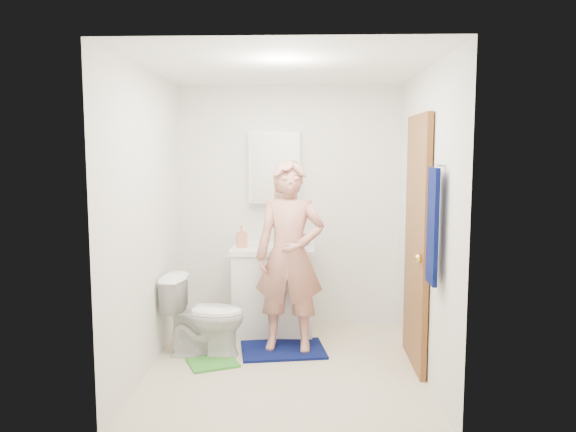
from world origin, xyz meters
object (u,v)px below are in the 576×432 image
object	(u,v)px
medicine_cabinet	(275,167)
vanity_cabinet	(274,292)
man	(290,256)
towel	(433,226)
toothbrush_cup	(305,240)
soap_dispenser	(241,236)
toilet	(204,315)

from	to	relation	value
medicine_cabinet	vanity_cabinet	bearing A→B (deg)	-90.00
vanity_cabinet	man	world-z (taller)	man
medicine_cabinet	towel	world-z (taller)	medicine_cabinet
towel	toothbrush_cup	xyz separation A→B (m)	(-0.88, 1.56, -0.35)
towel	man	size ratio (longest dim) A/B	0.48
medicine_cabinet	soap_dispenser	bearing A→B (deg)	-135.80
toilet	soap_dispenser	distance (m)	0.86
soap_dispenser	toothbrush_cup	bearing A→B (deg)	13.51
medicine_cabinet	toilet	world-z (taller)	medicine_cabinet
toilet	man	distance (m)	0.90
toilet	man	bearing A→B (deg)	-75.92
vanity_cabinet	toilet	distance (m)	0.84
toothbrush_cup	man	size ratio (longest dim) A/B	0.07
man	toilet	bearing A→B (deg)	-166.36
soap_dispenser	medicine_cabinet	bearing A→B (deg)	44.20
toothbrush_cup	toilet	bearing A→B (deg)	-140.84
medicine_cabinet	soap_dispenser	xyz separation A→B (m)	(-0.30, -0.29, -0.65)
towel	soap_dispenser	world-z (taller)	towel
toothbrush_cup	medicine_cabinet	bearing A→B (deg)	153.80
medicine_cabinet	man	world-z (taller)	medicine_cabinet
vanity_cabinet	towel	bearing A→B (deg)	-51.53
medicine_cabinet	toothbrush_cup	world-z (taller)	medicine_cabinet
vanity_cabinet	toothbrush_cup	xyz separation A→B (m)	(0.30, 0.08, 0.50)
towel	soap_dispenser	bearing A→B (deg)	136.22
man	medicine_cabinet	bearing A→B (deg)	107.86
man	toothbrush_cup	bearing A→B (deg)	82.36
toothbrush_cup	towel	bearing A→B (deg)	-60.61
vanity_cabinet	soap_dispenser	xyz separation A→B (m)	(-0.30, -0.07, 0.55)
medicine_cabinet	towel	xyz separation A→B (m)	(1.18, -1.71, -0.35)
medicine_cabinet	man	xyz separation A→B (m)	(0.17, -0.73, -0.75)
medicine_cabinet	man	distance (m)	1.06
toilet	man	size ratio (longest dim) A/B	0.42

